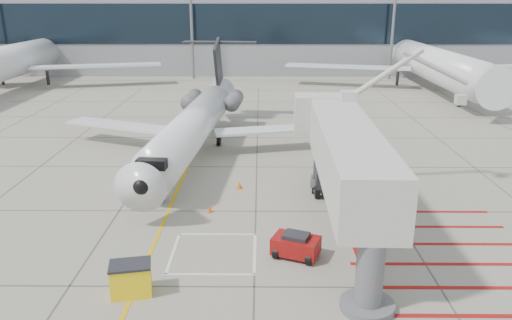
{
  "coord_description": "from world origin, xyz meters",
  "views": [
    {
      "loc": [
        0.24,
        -22.73,
        11.89
      ],
      "look_at": [
        0.0,
        6.0,
        2.5
      ],
      "focal_mm": 35.0,
      "sensor_mm": 36.0,
      "label": 1
    }
  ],
  "objects_px": {
    "regional_jet": "(186,113)",
    "jet_bridge": "(349,167)",
    "pushback_tug": "(296,244)",
    "spill_bin": "(131,279)"
  },
  "relations": [
    {
      "from": "pushback_tug",
      "to": "spill_bin",
      "type": "bearing_deg",
      "value": -133.87
    },
    {
      "from": "regional_jet",
      "to": "spill_bin",
      "type": "distance_m",
      "value": 17.29
    },
    {
      "from": "jet_bridge",
      "to": "regional_jet",
      "type": "bearing_deg",
      "value": 131.69
    },
    {
      "from": "pushback_tug",
      "to": "spill_bin",
      "type": "distance_m",
      "value": 7.81
    },
    {
      "from": "regional_jet",
      "to": "pushback_tug",
      "type": "bearing_deg",
      "value": -57.95
    },
    {
      "from": "pushback_tug",
      "to": "jet_bridge",
      "type": "bearing_deg",
      "value": 61.5
    },
    {
      "from": "regional_jet",
      "to": "spill_bin",
      "type": "xyz_separation_m",
      "value": [
        -0.03,
        -16.98,
        -3.27
      ]
    },
    {
      "from": "jet_bridge",
      "to": "spill_bin",
      "type": "height_order",
      "value": "jet_bridge"
    },
    {
      "from": "regional_jet",
      "to": "spill_bin",
      "type": "bearing_deg",
      "value": -85.29
    },
    {
      "from": "regional_jet",
      "to": "jet_bridge",
      "type": "xyz_separation_m",
      "value": [
        9.8,
        -11.49,
        -0.19
      ]
    }
  ]
}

